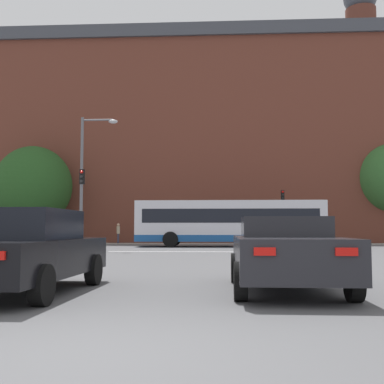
% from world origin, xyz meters
% --- Properties ---
extents(ground_plane, '(400.00, 400.00, 0.00)m').
position_xyz_m(ground_plane, '(0.00, 0.00, 0.00)').
color(ground_plane, '#545456').
extents(stop_line_strip, '(9.19, 0.30, 0.01)m').
position_xyz_m(stop_line_strip, '(0.00, 20.36, 0.00)').
color(stop_line_strip, silver).
rests_on(stop_line_strip, ground_plane).
extents(far_pavement, '(70.21, 2.50, 0.01)m').
position_xyz_m(far_pavement, '(0.00, 33.74, 0.01)').
color(far_pavement, '#A09B91').
rests_on(far_pavement, ground_plane).
extents(brick_civic_building, '(46.67, 14.74, 26.15)m').
position_xyz_m(brick_civic_building, '(-1.31, 43.31, 9.68)').
color(brick_civic_building, brown).
rests_on(brick_civic_building, ground_plane).
extents(car_saloon_left, '(2.15, 4.60, 1.53)m').
position_xyz_m(car_saloon_left, '(-2.47, 4.20, 0.78)').
color(car_saloon_left, black).
rests_on(car_saloon_left, ground_plane).
extents(car_roadster_right, '(2.07, 4.47, 1.41)m').
position_xyz_m(car_roadster_right, '(2.40, 4.87, 0.72)').
color(car_roadster_right, '#232328').
rests_on(car_roadster_right, ground_plane).
extents(bus_crossing_lead, '(12.35, 2.71, 3.02)m').
position_xyz_m(bus_crossing_lead, '(1.86, 27.57, 1.62)').
color(bus_crossing_lead, silver).
rests_on(bus_crossing_lead, ground_plane).
extents(traffic_light_near_left, '(0.26, 0.31, 4.39)m').
position_xyz_m(traffic_light_near_left, '(-6.26, 21.03, 2.94)').
color(traffic_light_near_left, slate).
rests_on(traffic_light_near_left, ground_plane).
extents(traffic_light_far_right, '(0.26, 0.31, 4.19)m').
position_xyz_m(traffic_light_far_right, '(6.12, 33.19, 2.82)').
color(traffic_light_far_right, slate).
rests_on(traffic_light_far_right, ground_plane).
extents(street_lamp_junction, '(2.06, 0.36, 7.38)m').
position_xyz_m(street_lamp_junction, '(-6.10, 21.56, 4.49)').
color(street_lamp_junction, slate).
rests_on(street_lamp_junction, ground_plane).
extents(pedestrian_waiting, '(0.33, 0.45, 1.63)m').
position_xyz_m(pedestrian_waiting, '(-7.07, 34.48, 0.95)').
color(pedestrian_waiting, '#333851').
rests_on(pedestrian_waiting, ground_plane).
extents(pedestrian_walking_east, '(0.41, 0.45, 1.76)m').
position_xyz_m(pedestrian_walking_east, '(3.26, 34.02, 1.04)').
color(pedestrian_walking_east, brown).
rests_on(pedestrian_walking_east, ground_plane).
extents(tree_by_building, '(3.60, 3.60, 5.65)m').
position_xyz_m(tree_by_building, '(14.44, 38.84, 3.74)').
color(tree_by_building, '#4C3823').
rests_on(tree_by_building, ground_plane).
extents(tree_distant, '(6.20, 6.20, 7.92)m').
position_xyz_m(tree_distant, '(-13.95, 33.77, 4.66)').
color(tree_distant, '#4C3823').
rests_on(tree_distant, ground_plane).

